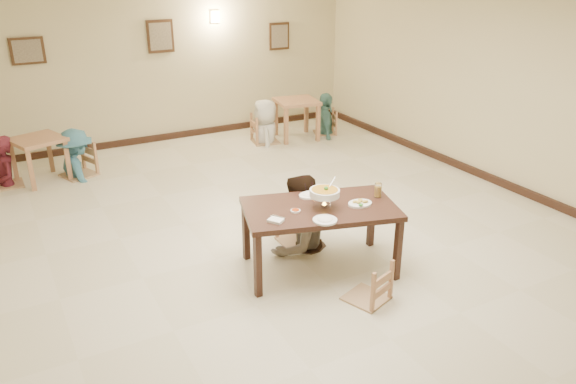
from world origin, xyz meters
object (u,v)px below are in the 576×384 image
bg_diner_c (265,100)px  bg_chair_ll (2,157)px  drink_glass (378,191)px  bg_table_right (297,107)px  bg_chair_lr (75,145)px  bg_diner_b (72,130)px  curry_warmer (325,193)px  main_table (320,213)px  bg_chair_rr (325,112)px  bg_table_left (38,146)px  chair_far (296,210)px  main_diner (299,176)px  bg_chair_rl (265,116)px  bg_diner_d (326,93)px  chair_near (368,263)px

bg_diner_c → bg_chair_ll: bearing=-69.7°
drink_glass → bg_table_right: drink_glass is taller
bg_chair_lr → bg_diner_b: (0.00, 0.00, 0.27)m
curry_warmer → bg_table_right: curry_warmer is taller
main_table → bg_chair_rr: (2.96, 4.59, -0.25)m
curry_warmer → bg_table_left: size_ratio=0.41×
chair_far → bg_table_right: (2.20, 3.88, 0.20)m
bg_chair_ll → bg_chair_rr: bg_chair_ll is taller
bg_chair_ll → drink_glass: bearing=-142.3°
main_diner → bg_diner_b: bearing=-83.3°
main_table → drink_glass: 0.75m
main_diner → bg_chair_rl: (1.55, 4.03, -0.41)m
bg_chair_ll → bg_diner_d: size_ratio=0.59×
bg_table_right → bg_chair_rl: size_ratio=0.87×
bg_chair_rr → bg_diner_c: 1.40m
bg_table_left → bg_chair_rr: (5.42, 0.06, -0.13)m
chair_far → bg_chair_ll: bearing=129.7°
main_diner → bg_chair_rl: size_ratio=1.78×
bg_chair_rl → main_diner: bearing=169.1°
curry_warmer → main_diner: bearing=85.7°
chair_near → drink_glass: 1.03m
main_diner → bg_table_left: bearing=-77.5°
chair_near → bg_table_right: size_ratio=0.96×
main_diner → bg_chair_ll: bearing=-72.6°
bg_chair_rl → bg_diner_c: bearing=-169.9°
main_diner → bg_chair_ll: main_diner is taller
bg_diner_c → bg_table_left: bearing=-69.0°
chair_near → bg_chair_rl: bearing=-125.1°
main_table → bg_chair_lr: size_ratio=1.79×
curry_warmer → main_table: bearing=116.3°
bg_table_left → bg_chair_lr: size_ratio=0.87×
main_diner → bg_chair_rr: main_diner is taller
bg_diner_d → bg_diner_c: bearing=109.8°
bg_chair_ll → bg_diner_b: size_ratio=0.62×
drink_glass → bg_chair_lr: bearing=120.1°
main_table → bg_diner_d: size_ratio=1.12×
bg_table_left → bg_chair_lr: 0.54m
chair_far → bg_table_left: 4.59m
drink_glass → bg_chair_ll: (-3.73, 4.65, -0.38)m
bg_chair_ll → bg_diner_c: (4.62, 0.08, 0.36)m
chair_near → bg_diner_b: 5.67m
bg_chair_rl → bg_chair_rr: bearing=-82.4°
main_diner → bg_diner_b: 4.37m
bg_chair_ll → bg_diner_c: size_ratio=0.58×
curry_warmer → drink_glass: size_ratio=2.24×
curry_warmer → chair_near: bearing=-83.3°
drink_glass → bg_chair_rr: size_ratio=0.18×
drink_glass → bg_chair_ll: bg_chair_ll is taller
curry_warmer → bg_chair_ll: bearing=123.3°
bg_table_left → bg_chair_rl: bearing=1.7°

